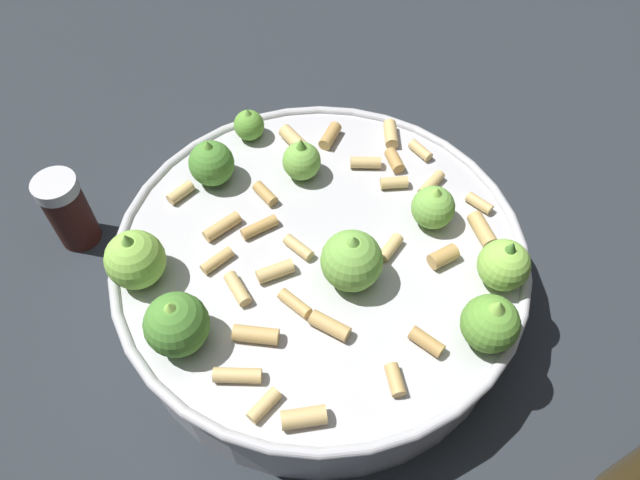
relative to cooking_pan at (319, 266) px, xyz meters
The scene contains 3 objects.
ground_plane 0.04m from the cooking_pan, 128.89° to the right, with size 2.40×2.40×0.00m, color #23282D.
cooking_pan is the anchor object (origin of this frame).
pepper_shaker 0.24m from the cooking_pan, 26.44° to the right, with size 0.04×0.04×0.08m.
Camera 1 is at (0.05, 0.27, 0.46)m, focal length 33.06 mm.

